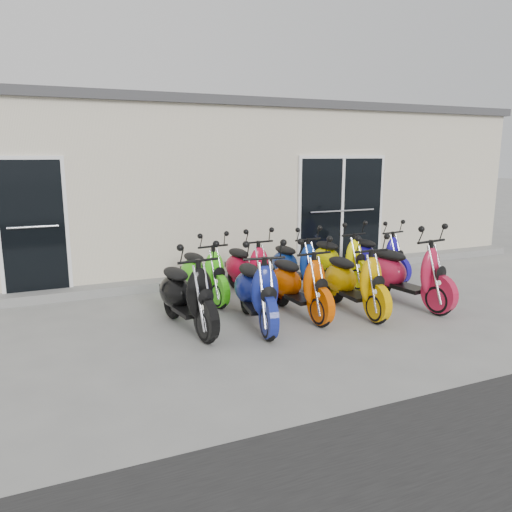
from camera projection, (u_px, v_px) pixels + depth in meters
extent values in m
plane|color=gray|center=(272.00, 312.00, 7.50)|extent=(80.00, 80.00, 0.00)
cube|color=beige|center=(178.00, 186.00, 11.85)|extent=(14.00, 6.00, 3.20)
cube|color=#3F3F42|center=(176.00, 112.00, 11.52)|extent=(14.20, 6.20, 0.16)
cube|color=gray|center=(225.00, 278.00, 9.30)|extent=(14.00, 0.40, 0.15)
cube|color=black|center=(33.00, 223.00, 7.94)|extent=(1.07, 0.08, 2.22)
cube|color=black|center=(341.00, 208.00, 10.22)|extent=(2.02, 0.08, 2.22)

